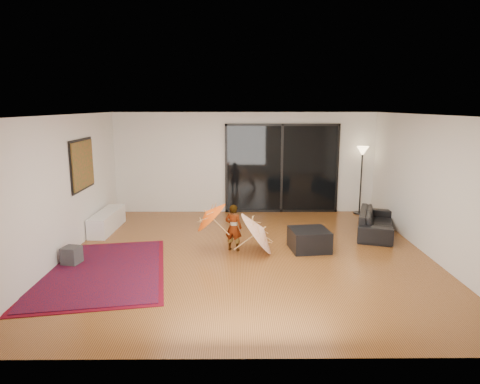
{
  "coord_description": "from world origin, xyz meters",
  "views": [
    {
      "loc": [
        -0.22,
        -7.95,
        2.87
      ],
      "look_at": [
        -0.15,
        0.78,
        1.1
      ],
      "focal_mm": 32.0,
      "sensor_mm": 36.0,
      "label": 1
    }
  ],
  "objects_px": {
    "ottoman": "(309,240)",
    "child": "(233,228)",
    "media_console": "(107,221)",
    "sofa": "(376,222)"
  },
  "relations": [
    {
      "from": "ottoman",
      "to": "child",
      "type": "distance_m",
      "value": 1.55
    },
    {
      "from": "media_console",
      "to": "child",
      "type": "distance_m",
      "value": 3.31
    },
    {
      "from": "media_console",
      "to": "child",
      "type": "xyz_separation_m",
      "value": [
        2.97,
        -1.45,
        0.25
      ]
    },
    {
      "from": "sofa",
      "to": "ottoman",
      "type": "height_order",
      "value": "sofa"
    },
    {
      "from": "media_console",
      "to": "ottoman",
      "type": "bearing_deg",
      "value": -15.98
    },
    {
      "from": "sofa",
      "to": "media_console",
      "type": "bearing_deg",
      "value": 105.55
    },
    {
      "from": "ottoman",
      "to": "child",
      "type": "height_order",
      "value": "child"
    },
    {
      "from": "ottoman",
      "to": "media_console",
      "type": "bearing_deg",
      "value": 162.38
    },
    {
      "from": "ottoman",
      "to": "child",
      "type": "relative_size",
      "value": 0.79
    },
    {
      "from": "child",
      "to": "media_console",
      "type": "bearing_deg",
      "value": -7.29
    }
  ]
}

